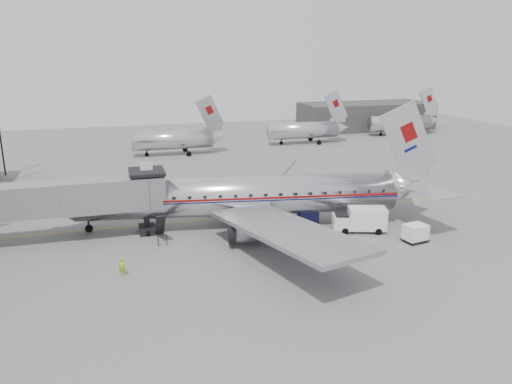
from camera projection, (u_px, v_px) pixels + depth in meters
ground at (246, 236)px, 49.29m from camera, size 160.00×160.00×0.00m
hangar at (365, 116)px, 115.96m from camera, size 30.00×12.00×6.00m
apron_line at (258, 215)px, 55.63m from camera, size 60.00×0.15×0.01m
jet_bridge at (66, 198)px, 47.06m from camera, size 21.00×6.20×7.10m
distant_aircraft_near at (173, 139)px, 86.85m from camera, size 16.39×3.20×10.26m
distant_aircraft_mid at (304, 130)px, 97.52m from camera, size 16.39×3.20×10.26m
distant_aircraft_far at (401, 122)px, 107.65m from camera, size 16.39×3.20×10.26m
airliner at (246, 196)px, 51.27m from camera, size 40.42×37.17×12.85m
service_van at (360, 219)px, 50.15m from camera, size 5.62×3.51×2.48m
baggage_cart_navy at (308, 215)px, 52.63m from camera, size 2.27×1.82×1.67m
baggage_cart_white at (415, 233)px, 47.51m from camera, size 2.46×2.03×1.73m
ramp_worker at (122, 267)px, 40.32m from camera, size 0.59×0.42×1.55m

